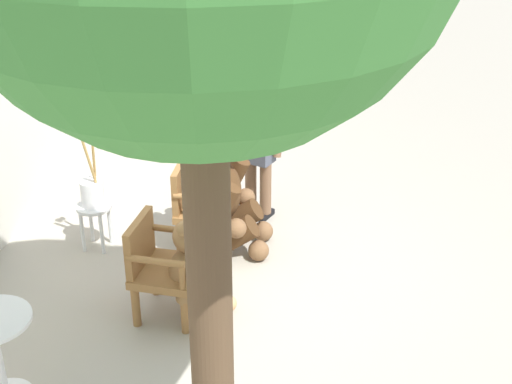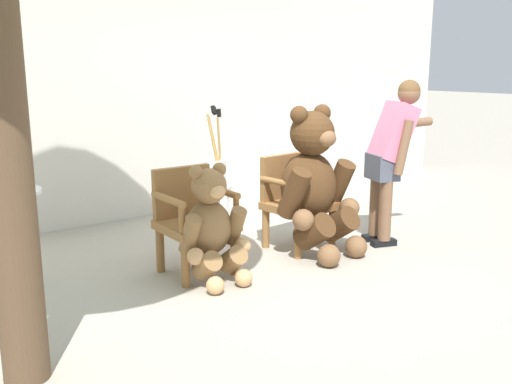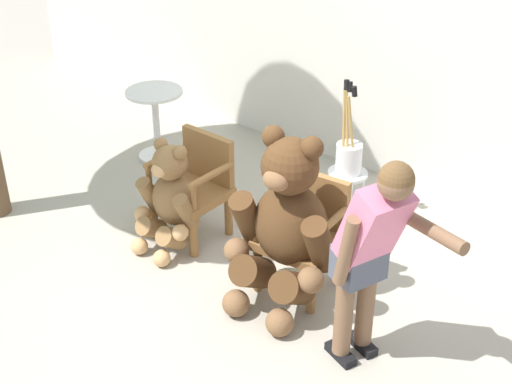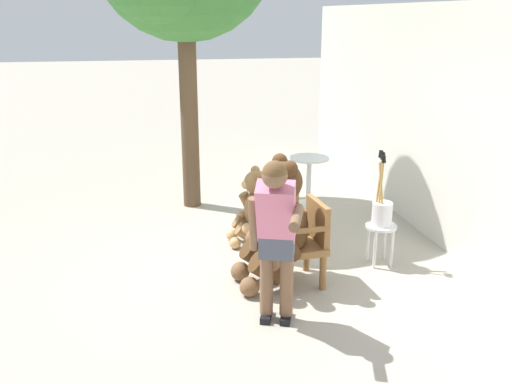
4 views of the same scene
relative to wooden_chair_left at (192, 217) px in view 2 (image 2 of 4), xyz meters
The scene contains 10 objects.
ground_plane 0.85m from the wooden_chair_left, 38.71° to the right, with size 60.00×60.00×0.00m, color #A8A091.
back_wall 2.24m from the wooden_chair_left, 74.12° to the left, with size 10.00×0.16×2.80m, color silver.
wooden_chair_left is the anchor object (origin of this frame).
wooden_chair_right 1.11m from the wooden_chair_left, ahead, with size 0.60×0.57×0.86m.
teddy_bear_large 1.16m from the wooden_chair_left, 12.77° to the right, with size 0.81×0.79×1.34m.
teddy_bear_small 0.29m from the wooden_chair_left, 90.19° to the right, with size 0.56×0.53×0.94m.
person_visitor 2.02m from the wooden_chair_left, 13.47° to the right, with size 0.83×0.48×1.55m.
white_stool 1.30m from the wooden_chair_left, 48.45° to the left, with size 0.34×0.34×0.46m.
brush_bucket 1.30m from the wooden_chair_left, 48.37° to the left, with size 0.22×0.22×0.83m.
round_side_table 1.47m from the wooden_chair_left, 148.91° to the left, with size 0.56×0.56×0.72m.
Camera 2 is at (-2.86, -3.48, 1.68)m, focal length 40.00 mm.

